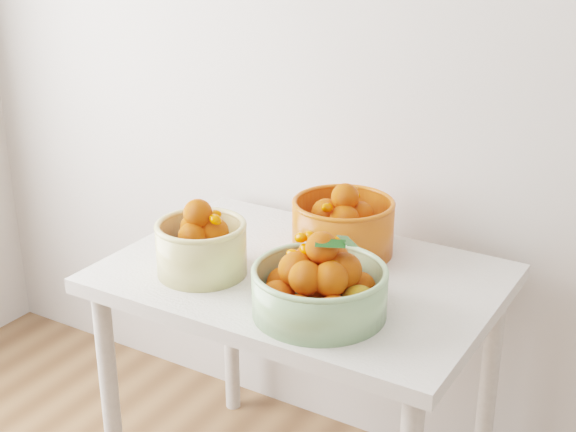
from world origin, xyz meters
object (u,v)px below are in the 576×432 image
object	(u,v)px
table	(302,304)
bowl_orange	(343,225)
bowl_green	(320,286)
bowl_cream	(201,245)

from	to	relation	value
table	bowl_orange	size ratio (longest dim) A/B	2.87
bowl_green	bowl_cream	bearing A→B (deg)	174.44
bowl_green	bowl_orange	distance (m)	0.36
table	bowl_cream	bearing A→B (deg)	-148.21
bowl_orange	bowl_cream	bearing A→B (deg)	-129.54
bowl_cream	bowl_orange	xyz separation A→B (m)	(0.25, 0.30, 0.00)
table	bowl_orange	distance (m)	0.24
table	bowl_orange	world-z (taller)	bowl_orange
table	bowl_orange	xyz separation A→B (m)	(0.03, 0.17, 0.18)
bowl_cream	bowl_green	xyz separation A→B (m)	(0.37, -0.04, -0.01)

